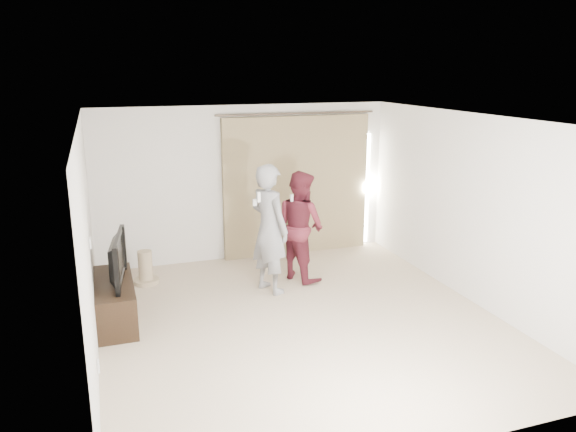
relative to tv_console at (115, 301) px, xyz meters
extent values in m
plane|color=#C5B194|center=(2.27, -0.80, -0.27)|extent=(5.50, 5.50, 0.00)
cube|color=silver|center=(2.27, 1.95, 1.03)|extent=(5.00, 0.04, 2.60)
cube|color=silver|center=(-0.23, -0.80, 1.03)|extent=(0.04, 5.50, 2.60)
cube|color=white|center=(-0.22, -0.40, 0.93)|extent=(0.02, 0.08, 0.12)
cube|color=white|center=(-0.22, -1.70, 0.03)|extent=(0.02, 0.08, 0.12)
cube|color=white|center=(2.27, -0.80, 2.33)|extent=(5.00, 5.50, 0.01)
cube|color=tan|center=(3.17, 1.88, 0.93)|extent=(2.60, 0.10, 2.40)
cylinder|color=brown|center=(3.17, 1.88, 2.17)|extent=(2.80, 0.03, 0.03)
cube|color=white|center=(4.53, 1.92, 0.78)|extent=(0.08, 0.04, 2.00)
cube|color=black|center=(0.00, 0.00, 0.00)|extent=(0.48, 1.40, 0.54)
imported|color=black|center=(0.00, 0.00, 0.57)|extent=(0.28, 1.07, 0.61)
cylinder|color=#C7AD89|center=(0.49, 1.22, -0.24)|extent=(0.38, 0.38, 0.06)
cylinder|color=#C7AD89|center=(0.49, 1.22, 0.02)|extent=(0.21, 0.21, 0.45)
imported|color=gray|center=(2.19, 0.33, 0.68)|extent=(0.69, 0.81, 1.89)
cube|color=white|center=(2.01, 0.23, 1.18)|extent=(0.04, 0.04, 0.14)
cube|color=white|center=(2.01, 0.45, 1.05)|extent=(0.05, 0.05, 0.09)
imported|color=maroon|center=(2.79, 0.67, 0.58)|extent=(0.91, 1.01, 1.69)
cube|color=white|center=(2.61, 0.57, 1.03)|extent=(0.04, 0.04, 0.14)
cube|color=white|center=(2.61, 0.79, 0.92)|extent=(0.05, 0.05, 0.09)
camera|label=1|loc=(-0.05, -7.07, 2.92)|focal=35.00mm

